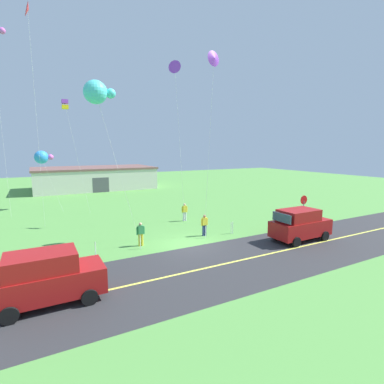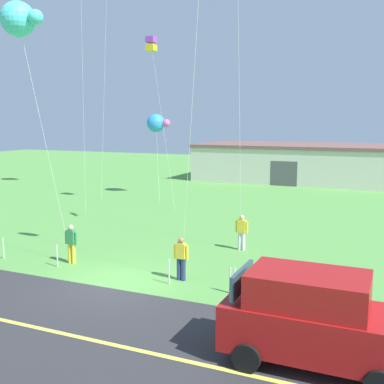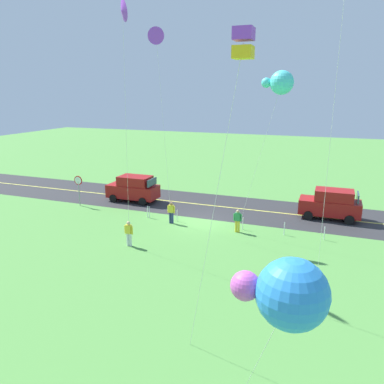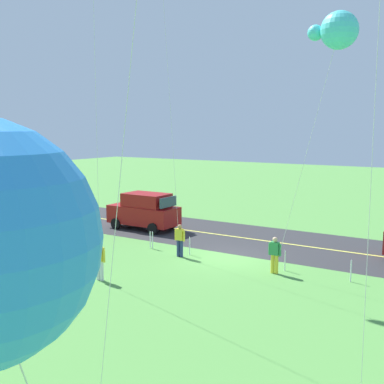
{
  "view_description": "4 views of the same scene",
  "coord_description": "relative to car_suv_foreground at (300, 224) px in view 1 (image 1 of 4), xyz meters",
  "views": [
    {
      "loc": [
        -8.99,
        -17.01,
        6.46
      ],
      "look_at": [
        1.96,
        3.15,
        3.06
      ],
      "focal_mm": 27.44,
      "sensor_mm": 36.0,
      "label": 1
    },
    {
      "loc": [
        8.92,
        -13.62,
        5.73
      ],
      "look_at": [
        2.64,
        0.69,
        3.36
      ],
      "focal_mm": 43.95,
      "sensor_mm": 36.0,
      "label": 2
    },
    {
      "loc": [
        -8.59,
        24.97,
        9.24
      ],
      "look_at": [
        0.62,
        0.56,
        2.31
      ],
      "focal_mm": 35.25,
      "sensor_mm": 36.0,
      "label": 3
    },
    {
      "loc": [
        -10.48,
        19.87,
        6.18
      ],
      "look_at": [
        1.54,
        0.82,
        3.16
      ],
      "focal_mm": 44.35,
      "sensor_mm": 36.0,
      "label": 4
    }
  ],
  "objects": [
    {
      "name": "ground_plane",
      "position": [
        -7.37,
        2.91,
        -1.2
      ],
      "size": [
        120.0,
        120.0,
        0.1
      ],
      "primitive_type": "cube",
      "color": "#549342"
    },
    {
      "name": "car_parked_west_near",
      "position": [
        -16.16,
        -1.07,
        0.0
      ],
      "size": [
        4.4,
        2.12,
        2.24
      ],
      "color": "maroon",
      "rests_on": "ground"
    },
    {
      "name": "person_child_watcher",
      "position": [
        -10.32,
        4.22,
        -0.29
      ],
      "size": [
        0.58,
        0.22,
        1.6
      ],
      "rotation": [
        0.0,
        0.0,
        5.63
      ],
      "color": "yellow",
      "rests_on": "ground"
    },
    {
      "name": "road_centre_stripe",
      "position": [
        -7.37,
        -1.09,
        -1.15
      ],
      "size": [
        120.0,
        0.16,
        0.0
      ],
      "primitive_type": "cube",
      "color": "#E5E04C",
      "rests_on": "asphalt_road"
    },
    {
      "name": "kite_pink_drift",
      "position": [
        -15.86,
        13.01,
        15.68
      ],
      "size": [
        0.53,
        1.14,
        17.5
      ],
      "color": "silver",
      "rests_on": "ground"
    },
    {
      "name": "fence_post_3",
      "position": [
        -5.61,
        3.61,
        -0.7
      ],
      "size": [
        0.05,
        0.05,
        0.9
      ],
      "primitive_type": "cylinder",
      "color": "silver",
      "rests_on": "ground"
    },
    {
      "name": "warehouse_distant",
      "position": [
        -7.62,
        35.43,
        0.6
      ],
      "size": [
        18.36,
        10.2,
        3.5
      ],
      "color": "beige",
      "rests_on": "ground"
    },
    {
      "name": "fence_post_5",
      "position": [
        -3.33,
        3.61,
        -0.7
      ],
      "size": [
        0.05,
        0.05,
        0.9
      ],
      "primitive_type": "cylinder",
      "color": "silver",
      "rests_on": "ground"
    },
    {
      "name": "kite_yellow_high",
      "position": [
        -12.71,
        4.53,
        8.63
      ],
      "size": [
        3.16,
        1.4,
        10.49
      ],
      "color": "silver",
      "rests_on": "ground"
    },
    {
      "name": "fence_post_0",
      "position": [
        -15.91,
        3.61,
        -0.7
      ],
      "size": [
        0.05,
        0.05,
        0.9
      ],
      "primitive_type": "cylinder",
      "color": "silver",
      "rests_on": "ground"
    },
    {
      "name": "fence_post_2",
      "position": [
        -10.56,
        3.61,
        -0.7
      ],
      "size": [
        0.05,
        0.05,
        0.9
      ],
      "primitive_type": "cylinder",
      "color": "silver",
      "rests_on": "ground"
    },
    {
      "name": "kite_cyan_top",
      "position": [
        -15.41,
        21.27,
        4.4
      ],
      "size": [
        2.32,
        3.3,
        6.26
      ],
      "color": "silver",
      "rests_on": "ground"
    },
    {
      "name": "kite_red_low",
      "position": [
        -4.59,
        4.31,
        11.55
      ],
      "size": [
        1.38,
        0.47,
        13.32
      ],
      "color": "silver",
      "rests_on": "ground"
    },
    {
      "name": "person_adult_companion",
      "position": [
        -4.62,
        8.9,
        -0.29
      ],
      "size": [
        0.58,
        0.22,
        1.6
      ],
      "rotation": [
        0.0,
        0.0,
        2.66
      ],
      "color": "silver",
      "rests_on": "ground"
    },
    {
      "name": "fence_post_4",
      "position": [
        -3.18,
        3.61,
        -0.7
      ],
      "size": [
        0.05,
        0.05,
        0.9
      ],
      "primitive_type": "cylinder",
      "color": "silver",
      "rests_on": "ground"
    },
    {
      "name": "asphalt_road",
      "position": [
        -7.37,
        -1.09,
        -1.15
      ],
      "size": [
        120.0,
        7.0,
        0.0
      ],
      "primitive_type": "cube",
      "color": "#2D2D30",
      "rests_on": "ground"
    },
    {
      "name": "kite_blue_mid",
      "position": [
        -5.2,
        9.46,
        12.06
      ],
      "size": [
        1.09,
        1.07,
        13.84
      ],
      "color": "silver",
      "rests_on": "ground"
    },
    {
      "name": "stop_sign",
      "position": [
        3.58,
        2.82,
        0.65
      ],
      "size": [
        0.76,
        0.08,
        2.56
      ],
      "color": "gray",
      "rests_on": "ground"
    },
    {
      "name": "person_adult_near",
      "position": [
        -5.39,
        4.15,
        -0.29
      ],
      "size": [
        0.58,
        0.22,
        1.6
      ],
      "rotation": [
        0.0,
        0.0,
        5.48
      ],
      "color": "navy",
      "rests_on": "ground"
    },
    {
      "name": "kite_green_far",
      "position": [
        -13.27,
        16.63,
        9.41
      ],
      "size": [
        2.02,
        0.56,
        11.03
      ],
      "color": "silver",
      "rests_on": "ground"
    },
    {
      "name": "fence_post_1",
      "position": [
        -13.38,
        3.61,
        -0.7
      ],
      "size": [
        0.05,
        0.05,
        0.9
      ],
      "primitive_type": "cylinder",
      "color": "silver",
      "rests_on": "ground"
    },
    {
      "name": "car_suv_foreground",
      "position": [
        0.0,
        0.0,
        0.0
      ],
      "size": [
        4.4,
        2.12,
        2.24
      ],
      "color": "maroon",
      "rests_on": "ground"
    }
  ]
}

